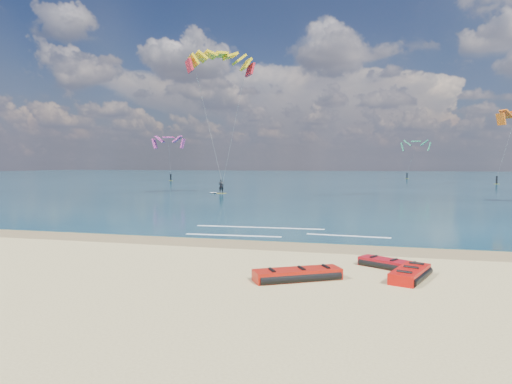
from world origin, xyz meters
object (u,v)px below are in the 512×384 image
packed_kite_left (297,280)px  packed_kite_mid (391,268)px  packed_kite_right (410,279)px  kitesurfer_main (221,120)px

packed_kite_left → packed_kite_mid: 3.73m
packed_kite_mid → packed_kite_right: bearing=-38.7°
packed_kite_mid → packed_kite_left: bearing=-110.5°
packed_kite_mid → kitesurfer_main: size_ratio=0.15×
packed_kite_right → kitesurfer_main: (-17.98, 34.06, 8.53)m
packed_kite_right → kitesurfer_main: 39.44m
packed_kite_left → kitesurfer_main: (-14.55, 35.01, 8.53)m
packed_kite_right → kitesurfer_main: bearing=47.0°
packed_kite_mid → kitesurfer_main: (-17.44, 32.66, 8.53)m
kitesurfer_main → packed_kite_right: bearing=-85.7°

